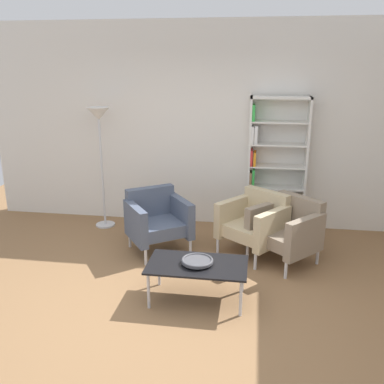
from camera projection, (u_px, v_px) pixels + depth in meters
ground_plane at (169, 307)px, 4.20m from camera, size 8.32×8.32×0.00m
plaster_back_panel at (202, 126)px, 6.09m from camera, size 6.40×0.12×2.90m
bookshelf_tall at (273, 166)px, 5.90m from camera, size 0.80×0.30×1.90m
coffee_table_low at (197, 267)px, 4.24m from camera, size 1.00×0.56×0.40m
decorative_bowl at (197, 261)px, 4.22m from camera, size 0.32×0.32×0.05m
armchair_by_bookshelf at (157, 219)px, 5.39m from camera, size 0.95×0.93×0.78m
armchair_corner_red at (255, 222)px, 5.29m from camera, size 0.95×0.94×0.78m
armchair_spare_guest at (287, 229)px, 5.07m from camera, size 0.95×0.95×0.78m
floor_lamp_torchiere at (99, 128)px, 5.88m from camera, size 0.32×0.32×1.74m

